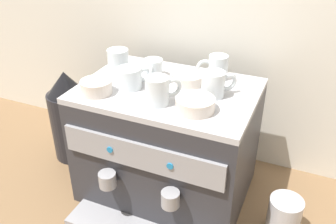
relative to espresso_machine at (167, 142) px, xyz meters
The scene contains 14 objects.
ground_plane 0.21m from the espresso_machine, 90.00° to the left, with size 4.00×4.00×0.00m, color brown.
tiled_backsplash_wall 0.46m from the espresso_machine, 90.00° to the left, with size 2.80×0.03×1.07m, color silver.
espresso_machine is the anchor object (origin of this frame).
ceramic_cup_0 0.31m from the espresso_machine, 49.44° to the left, with size 0.10×0.07×0.08m.
ceramic_cup_1 0.27m from the espresso_machine, 81.34° to the right, with size 0.09×0.10×0.08m.
ceramic_cup_2 0.29m from the espresso_machine, ahead, with size 0.10×0.09×0.08m.
ceramic_cup_3 0.26m from the espresso_machine, 140.67° to the left, with size 0.06×0.10×0.06m.
ceramic_cup_4 0.27m from the espresso_machine, 162.09° to the right, with size 0.09×0.10×0.07m.
ceramic_cup_5 0.34m from the espresso_machine, 163.55° to the left, with size 0.09×0.11×0.08m.
ceramic_bowl_0 0.24m from the espresso_machine, 55.02° to the left, with size 0.11×0.11×0.03m.
ceramic_bowl_1 0.28m from the espresso_machine, 36.72° to the right, with size 0.11×0.11×0.04m.
ceramic_bowl_2 0.32m from the espresso_machine, 149.10° to the right, with size 0.10×0.10×0.04m.
coffee_grinder 0.45m from the espresso_machine, behind, with size 0.16×0.16×0.38m.
milk_pitcher 0.45m from the espresso_machine, ahead, with size 0.11×0.11×0.13m, color #B7B7BC.
Camera 1 is at (0.42, -0.97, 0.94)m, focal length 39.08 mm.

